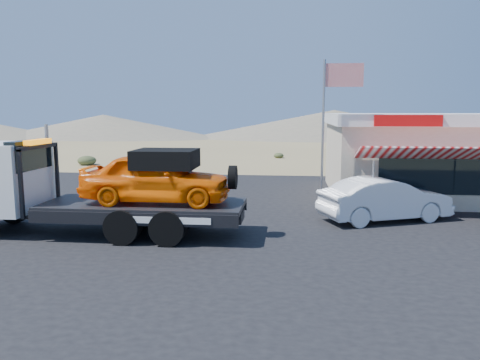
{
  "coord_description": "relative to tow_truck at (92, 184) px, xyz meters",
  "views": [
    {
      "loc": [
        3.42,
        -14.28,
        4.04
      ],
      "look_at": [
        1.58,
        2.83,
        1.5
      ],
      "focal_mm": 35.0,
      "sensor_mm": 36.0,
      "label": 1
    }
  ],
  "objects": [
    {
      "name": "asphalt_lot",
      "position": [
        5.01,
        2.76,
        -1.66
      ],
      "size": [
        32.0,
        24.0,
        0.02
      ],
      "primitive_type": "cube",
      "color": "black",
      "rests_on": "ground"
    },
    {
      "name": "white_sedan",
      "position": [
        9.94,
        2.89,
        -0.86
      ],
      "size": [
        5.11,
        3.39,
        1.59
      ],
      "primitive_type": "imported",
      "rotation": [
        0.0,
        0.0,
        1.96
      ],
      "color": "silver",
      "rests_on": "asphalt_lot"
    },
    {
      "name": "distant_hills",
      "position": [
        -6.76,
        54.9,
        0.21
      ],
      "size": [
        126.0,
        48.0,
        4.2
      ],
      "color": "#726B59",
      "rests_on": "ground"
    },
    {
      "name": "jerky_store",
      "position": [
        13.51,
        8.73,
        0.32
      ],
      "size": [
        10.4,
        9.97,
        3.9
      ],
      "color": "#C1AF92",
      "rests_on": "asphalt_lot"
    },
    {
      "name": "desert_scrub",
      "position": [
        -9.46,
        10.95,
        -1.36
      ],
      "size": [
        25.01,
        36.56,
        0.75
      ],
      "color": "#384324",
      "rests_on": "ground"
    },
    {
      "name": "ground",
      "position": [
        3.01,
        -0.24,
        -1.67
      ],
      "size": [
        120.0,
        120.0,
        0.0
      ],
      "primitive_type": "plane",
      "color": "olive",
      "rests_on": "ground"
    },
    {
      "name": "tow_truck",
      "position": [
        0.0,
        0.0,
        0.0
      ],
      "size": [
        9.3,
        2.76,
        3.11
      ],
      "color": "black",
      "rests_on": "asphalt_lot"
    },
    {
      "name": "flagpole",
      "position": [
        7.94,
        4.26,
        2.09
      ],
      "size": [
        1.55,
        0.1,
        6.0
      ],
      "color": "#99999E",
      "rests_on": "asphalt_lot"
    }
  ]
}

